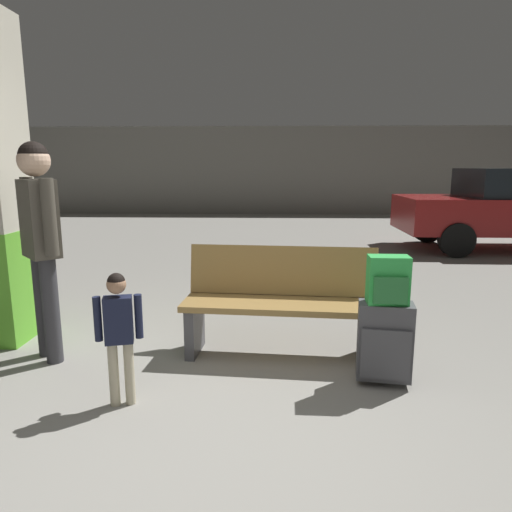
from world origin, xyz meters
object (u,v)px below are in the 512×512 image
adult (40,229)px  bench (281,302)px  suitcase (385,342)px  backpack_bright (388,281)px  child (118,325)px

adult → bench: bearing=5.4°
bench → suitcase: 0.92m
suitcase → backpack_bright: bearing=-32.7°
backpack_bright → child: bearing=-168.8°
backpack_bright → adult: size_ratio=0.20×
backpack_bright → child: backpack_bright is taller
bench → backpack_bright: bearing=-36.6°
bench → adult: (-1.89, -0.18, 0.63)m
adult → child: bearing=-41.1°
suitcase → backpack_bright: (0.00, -0.00, 0.45)m
child → adult: size_ratio=0.51×
adult → suitcase: bearing=-7.9°
suitcase → adult: adult is taller
bench → adult: size_ratio=0.94×
child → adult: adult is taller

